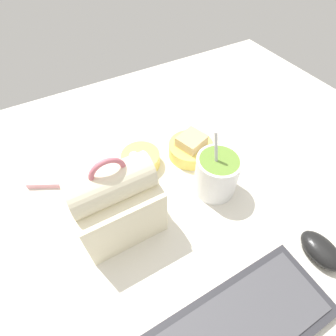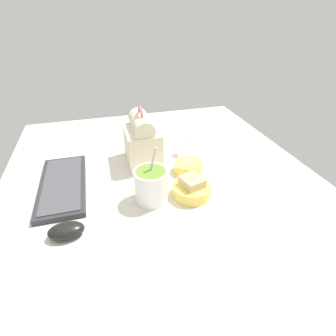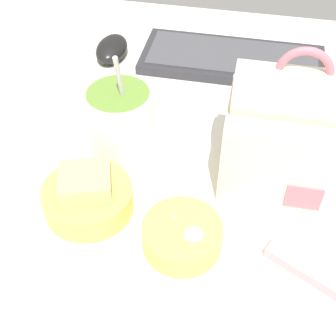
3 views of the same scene
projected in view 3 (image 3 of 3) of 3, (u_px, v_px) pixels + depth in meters
The scene contains 7 objects.
desk_surface at pixel (146, 185), 69.74cm from camera, with size 140.00×110.00×2.00cm.
keyboard at pixel (232, 59), 89.99cm from camera, with size 34.73×14.59×2.10cm.
lunch_bag at pixel (289, 135), 62.84cm from camera, with size 17.00×12.61×22.07cm.
soup_cup at pixel (120, 121), 69.94cm from camera, with size 10.42×10.42×17.84cm.
bento_bowl_sandwich at pixel (88, 196), 63.53cm from camera, with size 12.33×12.33×6.68cm.
bento_bowl_snacks at pixel (182, 235), 59.51cm from camera, with size 10.27×10.27×4.60cm.
computer_mouse at pixel (112, 49), 91.01cm from camera, with size 5.81×9.45×3.81cm.
Camera 3 is at (12.68, -45.59, 52.40)cm, focal length 50.00 mm.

